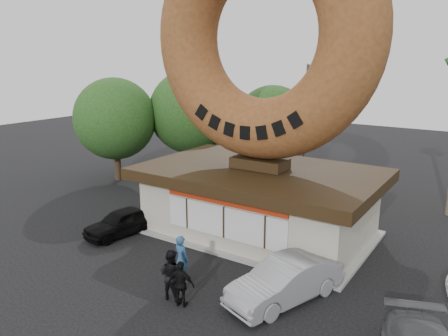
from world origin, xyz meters
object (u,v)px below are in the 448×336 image
donut_shop (259,199)px  car_silver (285,281)px  person_right (181,284)px  street_lamp (308,117)px  person_left (181,259)px  person_center (171,274)px  car_black (121,222)px  giant_donut (262,36)px

donut_shop → car_silver: size_ratio=2.46×
donut_shop → person_right: size_ratio=6.68×
street_lamp → donut_shop: bearing=-79.5°
person_left → person_center: person_left is taller
car_black → car_silver: bearing=4.3°
person_right → car_silver: (2.81, 2.33, -0.09)m
person_left → car_black: (-5.41, 2.04, -0.32)m
person_center → donut_shop: bearing=-95.2°
person_left → giant_donut: bearing=-80.3°
giant_donut → person_right: giant_donut is taller
street_lamp → giant_donut: bearing=-79.5°
person_left → car_silver: person_left is taller
person_center → person_right: 0.68m
donut_shop → giant_donut: size_ratio=1.01×
street_lamp → person_left: size_ratio=4.20×
person_left → car_black: size_ratio=0.51×
donut_shop → street_lamp: size_ratio=1.40×
donut_shop → person_center: (0.33, -7.00, -0.83)m
person_center → person_right: (0.64, -0.21, -0.09)m
car_black → donut_shop: bearing=45.6°
giant_donut → person_left: size_ratio=5.79×
donut_shop → street_lamp: street_lamp is taller
street_lamp → car_silver: size_ratio=1.76×
person_center → car_silver: person_center is taller
street_lamp → person_center: 17.52m
car_silver → street_lamp: bearing=130.2°
car_silver → person_left: bearing=-146.0°
person_right → car_black: bearing=-41.0°
donut_shop → person_left: (-0.09, -5.88, -0.81)m
donut_shop → person_left: bearing=-90.9°
person_left → car_silver: size_ratio=0.42×
street_lamp → person_left: 16.38m
giant_donut → person_left: giant_donut is taller
street_lamp → car_black: (-3.65, -13.85, -3.85)m
person_right → street_lamp: bearing=-94.2°
person_left → person_right: size_ratio=1.14×
giant_donut → person_center: 10.94m
person_center → car_black: bearing=-36.3°
giant_donut → car_silver: bearing=-52.3°
person_right → car_silver: size_ratio=0.37×
street_lamp → person_right: bearing=-80.7°
donut_shop → person_right: donut_shop is taller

